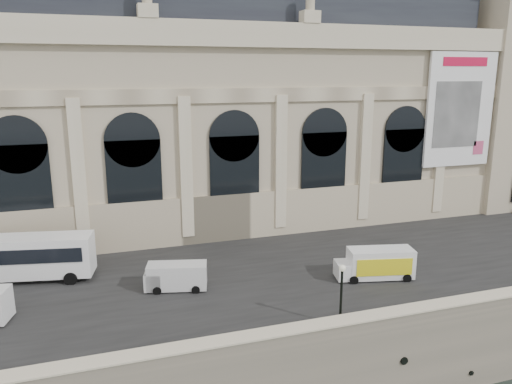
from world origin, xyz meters
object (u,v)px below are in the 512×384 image
box_truck (376,264)px  lamp_right (341,296)px  bus_left (12,257)px  van_c (173,277)px

box_truck → lamp_right: size_ratio=1.51×
bus_left → box_truck: (29.35, -9.03, -0.85)m
bus_left → van_c: bus_left is taller
bus_left → box_truck: bearing=-17.1°
van_c → box_truck: box_truck is taller
box_truck → lamp_right: lamp_right is taller
van_c → lamp_right: bearing=-43.9°
bus_left → box_truck: bus_left is taller
van_c → bus_left: bearing=154.8°
bus_left → lamp_right: lamp_right is taller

